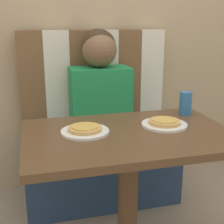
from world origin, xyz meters
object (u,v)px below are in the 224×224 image
Objects in this scene: plate_left at (85,131)px; pizza_left at (85,128)px; plate_right at (164,125)px; pizza_right at (164,122)px; person at (100,87)px; drinking_cup at (185,103)px.

pizza_left reaches higher than plate_left.
pizza_left reaches higher than plate_right.
person is at bearing 109.00° from pizza_right.
plate_right is (0.40, 0.00, 0.00)m from plate_left.
pizza_right is (0.40, 0.00, 0.00)m from pizza_left.
pizza_left is 1.22× the size of drinking_cup.
pizza_right is (0.40, -0.00, 0.02)m from plate_left.
person is 3.23× the size of plate_right.
pizza_left is 1.00× the size of pizza_right.
plate_left and plate_right have the same top height.
person is 0.62m from pizza_left.
drinking_cup reaches higher than pizza_right.
plate_left is 0.40m from plate_right.
pizza_right reaches higher than plate_right.
pizza_left and pizza_right have the same top height.
plate_left is at bearing 180.00° from pizza_right.
pizza_left is at bearing -7.13° from plate_left.
plate_right is 0.02m from pizza_right.
plate_right is at bearing 0.00° from pizza_left.
plate_right is 1.43× the size of pizza_right.
pizza_right is 1.22× the size of drinking_cup.
person is 0.62m from pizza_right.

